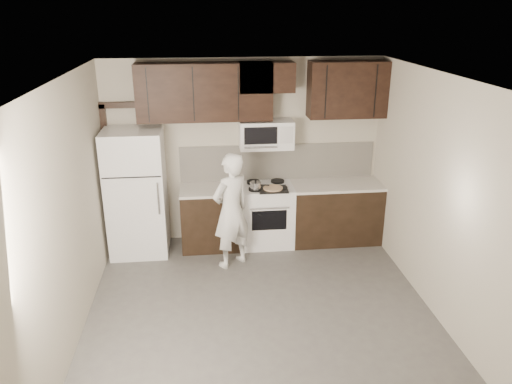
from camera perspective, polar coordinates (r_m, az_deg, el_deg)
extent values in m
plane|color=#504D4B|center=(5.90, 0.68, -14.27)|extent=(4.50, 4.50, 0.00)
plane|color=#BAB29E|center=(7.36, -1.37, 4.64)|extent=(4.00, 0.00, 4.00)
plane|color=white|center=(4.89, 0.81, 12.69)|extent=(4.50, 4.50, 0.00)
cube|color=black|center=(7.36, -5.11, -3.03)|extent=(0.87, 0.62, 0.87)
cube|color=black|center=(7.61, 9.01, -2.40)|extent=(1.32, 0.62, 0.87)
cube|color=beige|center=(7.19, -5.22, 0.30)|extent=(0.87, 0.64, 0.04)
cube|color=beige|center=(7.44, 9.21, 0.83)|extent=(1.32, 0.64, 0.04)
cube|color=white|center=(7.41, 1.21, -2.70)|extent=(0.76, 0.62, 0.89)
cube|color=white|center=(7.24, 1.24, 0.62)|extent=(0.76, 0.62, 0.02)
cube|color=black|center=(7.11, 1.53, -3.25)|extent=(0.50, 0.01, 0.30)
cylinder|color=silver|center=(7.00, 1.58, -1.87)|extent=(0.55, 0.02, 0.02)
cylinder|color=black|center=(7.07, -0.05, 0.34)|extent=(0.20, 0.20, 0.03)
cylinder|color=black|center=(7.11, 2.83, 0.45)|extent=(0.20, 0.20, 0.03)
cylinder|color=black|center=(7.35, -0.30, 1.14)|extent=(0.20, 0.20, 0.03)
cylinder|color=black|center=(7.39, 2.48, 1.24)|extent=(0.20, 0.20, 0.03)
cube|color=silver|center=(7.46, 2.49, 3.47)|extent=(2.90, 0.02, 0.54)
cube|color=black|center=(6.97, -5.91, 11.30)|extent=(1.85, 0.35, 0.78)
cube|color=black|center=(7.26, 10.40, 11.45)|extent=(1.10, 0.35, 0.78)
cube|color=black|center=(7.00, 1.19, 13.01)|extent=(0.76, 0.35, 0.40)
cube|color=white|center=(7.13, 1.16, 6.62)|extent=(0.76, 0.38, 0.40)
cube|color=black|center=(6.93, 0.54, 6.45)|extent=(0.46, 0.01, 0.24)
cube|color=silver|center=(6.98, 3.50, 6.51)|extent=(0.18, 0.01, 0.24)
cylinder|color=silver|center=(6.94, 0.56, 5.12)|extent=(0.46, 0.02, 0.02)
cube|color=white|center=(7.20, -13.47, -0.08)|extent=(0.80, 0.72, 1.80)
cube|color=black|center=(6.75, -14.06, 1.62)|extent=(0.77, 0.01, 0.02)
cylinder|color=silver|center=(6.78, -11.11, -0.73)|extent=(0.03, 0.03, 0.45)
cube|color=black|center=(7.51, -16.39, 1.73)|extent=(0.08, 0.08, 2.10)
cube|color=black|center=(7.23, -15.55, 9.55)|extent=(0.50, 0.08, 0.08)
cylinder|color=silver|center=(7.05, -0.05, 0.68)|extent=(0.16, 0.16, 0.12)
sphere|color=black|center=(7.03, -0.05, 1.26)|extent=(0.03, 0.03, 0.03)
cylinder|color=black|center=(7.04, 0.93, 0.80)|extent=(0.15, 0.05, 0.02)
cube|color=black|center=(7.07, 1.96, 0.30)|extent=(0.42, 0.31, 0.02)
cylinder|color=#CCB489|center=(7.06, 1.96, 0.45)|extent=(0.28, 0.28, 0.02)
imported|color=white|center=(6.66, -2.86, -2.15)|extent=(0.70, 0.65, 1.60)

